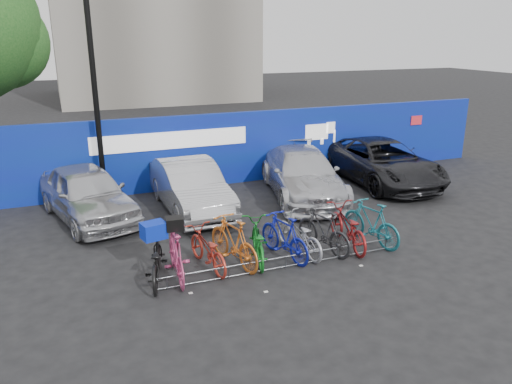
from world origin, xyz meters
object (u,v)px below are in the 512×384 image
car_1 (190,187)px  car_3 (382,162)px  bike_8 (347,227)px  car_2 (303,174)px  bike_4 (258,241)px  bike_6 (298,235)px  bike_9 (371,223)px  bike_1 (176,254)px  lamppost (95,93)px  bike_2 (207,249)px  bike_5 (284,237)px  car_0 (87,193)px  bike_7 (324,230)px  bike_rack (286,262)px  bike_0 (156,260)px  bike_3 (234,241)px

car_1 → car_3: 6.77m
car_3 → bike_8: size_ratio=2.73×
car_2 → bike_4: 4.89m
car_3 → bike_8: 5.82m
bike_6 → bike_9: size_ratio=0.99×
car_1 → bike_6: car_1 is taller
car_1 → bike_1: bearing=-110.1°
bike_4 → bike_6: 1.02m
lamppost → car_2: lamppost is taller
car_3 → bike_6: car_3 is taller
bike_1 → bike_2: bike_1 is taller
car_2 → bike_5: 4.61m
lamppost → bike_4: lamppost is taller
bike_1 → car_0: bearing=-67.6°
bike_5 → bike_7: 1.00m
bike_rack → car_0: size_ratio=1.29×
car_3 → bike_5: size_ratio=2.98×
lamppost → car_0: bearing=-113.9°
car_3 → bike_0: (-8.52, -4.33, -0.25)m
car_1 → bike_9: bearing=-50.3°
lamppost → car_1: lamppost is taller
car_1 → bike_7: (2.15, -3.91, -0.19)m
bike_0 → car_1: bearing=-100.5°
car_1 → bike_7: size_ratio=2.49×
bike_8 → bike_9: bike_9 is taller
bike_2 → bike_5: size_ratio=0.98×
car_1 → bike_0: (-1.76, -3.95, -0.24)m
lamppost → bike_7: lamppost is taller
car_0 → bike_9: 7.56m
bike_2 → bike_7: bearing=167.8°
bike_1 → bike_2: 0.75m
lamppost → bike_rack: lamppost is taller
car_0 → bike_9: bearing=-49.1°
bike_7 → bike_rack: bearing=8.3°
bike_4 → bike_8: size_ratio=0.93×
bike_rack → bike_2: (-1.57, 0.64, 0.29)m
bike_4 → lamppost: bearing=-47.8°
car_0 → car_2: (6.36, -0.36, -0.02)m
bike_7 → car_1: bearing=-75.7°
bike_rack → bike_1: (-2.29, 0.45, 0.38)m
bike_rack → bike_4: bearing=125.1°
bike_5 → bike_6: 0.42m
car_1 → bike_5: size_ratio=2.48×
car_1 → bike_3: size_ratio=2.35×
bike_2 → bike_3: bike_3 is taller
car_0 → car_3: car_0 is taller
lamppost → car_0: 2.87m
car_2 → car_3: size_ratio=0.96×
bike_rack → car_2: (2.62, 4.42, 0.56)m
car_3 → bike_9: car_3 is taller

